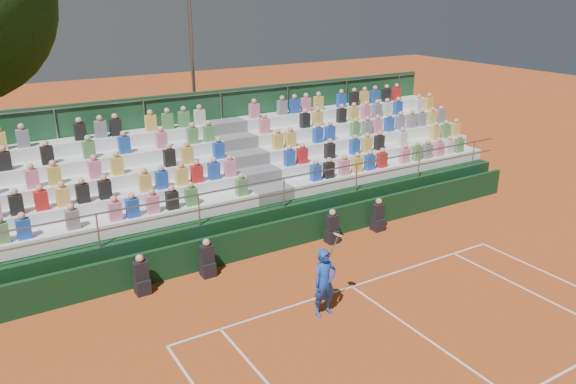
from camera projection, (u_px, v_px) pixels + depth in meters
ground at (352, 287)px, 15.99m from camera, size 90.00×90.00×0.00m
courtside_wall at (293, 232)px, 18.39m from camera, size 20.00×0.15×1.00m
line_officials at (274, 244)px, 17.55m from camera, size 8.84×0.40×1.19m
grandstand at (247, 187)px, 20.79m from camera, size 20.00×5.20×4.40m
tennis_player at (325, 282)px, 14.35m from camera, size 0.87×0.46×2.22m
floodlight_mast at (192, 55)px, 24.22m from camera, size 0.60×0.25×9.30m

